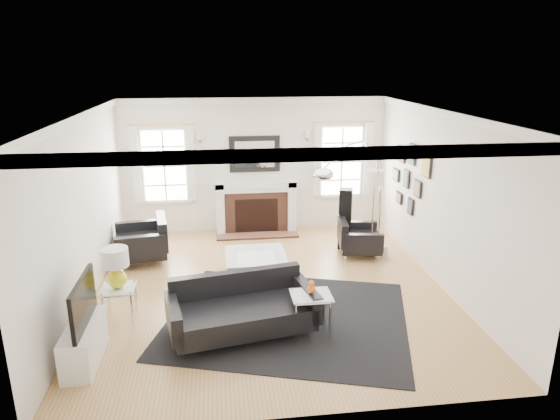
{
  "coord_description": "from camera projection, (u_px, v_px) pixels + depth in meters",
  "views": [
    {
      "loc": [
        -0.76,
        -7.25,
        3.56
      ],
      "look_at": [
        0.2,
        0.3,
        1.23
      ],
      "focal_mm": 32.0,
      "sensor_mm": 36.0,
      "label": 1
    }
  ],
  "objects": [
    {
      "name": "armchair_left",
      "position": [
        145.0,
        242.0,
        9.01
      ],
      "size": [
        1.03,
        1.12,
        0.67
      ],
      "color": "black",
      "rests_on": "floor"
    },
    {
      "name": "floor",
      "position": [
        270.0,
        289.0,
        8.01
      ],
      "size": [
        6.0,
        6.0,
        0.0
      ],
      "primitive_type": "plane",
      "color": "#A37A44",
      "rests_on": "ground"
    },
    {
      "name": "window_left",
      "position": [
        164.0,
        166.0,
        10.16
      ],
      "size": [
        1.24,
        0.15,
        1.62
      ],
      "color": "white",
      "rests_on": "back_wall"
    },
    {
      "name": "window_right",
      "position": [
        342.0,
        161.0,
        10.6
      ],
      "size": [
        1.24,
        0.15,
        1.62
      ],
      "color": "white",
      "rests_on": "back_wall"
    },
    {
      "name": "gourd_lamp",
      "position": [
        116.0,
        265.0,
        6.81
      ],
      "size": [
        0.36,
        0.36,
        0.58
      ],
      "color": "yellow",
      "rests_on": "side_table_left"
    },
    {
      "name": "tv_unit",
      "position": [
        84.0,
        338.0,
        6.01
      ],
      "size": [
        0.35,
        1.0,
        1.09
      ],
      "color": "white",
      "rests_on": "floor"
    },
    {
      "name": "gallery_wall",
      "position": [
        410.0,
        174.0,
        9.12
      ],
      "size": [
        0.04,
        1.73,
        1.29
      ],
      "color": "black",
      "rests_on": "right_wall"
    },
    {
      "name": "ceiling",
      "position": [
        269.0,
        113.0,
        7.19
      ],
      "size": [
        5.5,
        6.0,
        0.02
      ],
      "primitive_type": "cube",
      "color": "white",
      "rests_on": "back_wall"
    },
    {
      "name": "crown_molding",
      "position": [
        269.0,
        117.0,
        7.21
      ],
      "size": [
        5.5,
        6.0,
        0.12
      ],
      "primitive_type": "cube",
      "color": "white",
      "rests_on": "back_wall"
    },
    {
      "name": "left_wall",
      "position": [
        83.0,
        212.0,
        7.27
      ],
      "size": [
        0.04,
        6.0,
        2.8
      ],
      "primitive_type": "cube",
      "color": "silver",
      "rests_on": "floor"
    },
    {
      "name": "nesting_table",
      "position": [
        311.0,
        303.0,
        6.58
      ],
      "size": [
        0.53,
        0.44,
        0.58
      ],
      "color": "silver",
      "rests_on": "floor"
    },
    {
      "name": "area_rug",
      "position": [
        287.0,
        318.0,
        7.11
      ],
      "size": [
        3.97,
        3.6,
        0.01
      ],
      "primitive_type": "cube",
      "rotation": [
        0.0,
        0.0,
        -0.29
      ],
      "color": "black",
      "rests_on": "floor"
    },
    {
      "name": "side_table_left",
      "position": [
        119.0,
        294.0,
        6.94
      ],
      "size": [
        0.46,
        0.46,
        0.51
      ],
      "color": "silver",
      "rests_on": "floor"
    },
    {
      "name": "coffee_table",
      "position": [
        256.0,
        256.0,
        8.26
      ],
      "size": [
        0.99,
        0.99,
        0.44
      ],
      "color": "silver",
      "rests_on": "floor"
    },
    {
      "name": "orange_vase",
      "position": [
        311.0,
        288.0,
        6.51
      ],
      "size": [
        0.12,
        0.12,
        0.18
      ],
      "color": "orange",
      "rests_on": "nesting_table"
    },
    {
      "name": "arc_floor_lamp",
      "position": [
        354.0,
        199.0,
        8.49
      ],
      "size": [
        1.64,
        1.52,
        2.32
      ],
      "color": "silver",
      "rests_on": "floor"
    },
    {
      "name": "front_wall",
      "position": [
        303.0,
        294.0,
        4.75
      ],
      "size": [
        5.5,
        0.04,
        2.8
      ],
      "primitive_type": "cube",
      "color": "silver",
      "rests_on": "floor"
    },
    {
      "name": "right_wall",
      "position": [
        441.0,
        200.0,
        7.93
      ],
      "size": [
        0.04,
        6.0,
        2.8
      ],
      "primitive_type": "cube",
      "color": "silver",
      "rests_on": "floor"
    },
    {
      "name": "stick_floor_lamp",
      "position": [
        375.0,
        182.0,
        9.13
      ],
      "size": [
        0.32,
        0.32,
        1.6
      ],
      "color": "#C08B42",
      "rests_on": "floor"
    },
    {
      "name": "sofa",
      "position": [
        241.0,
        309.0,
        6.65
      ],
      "size": [
        2.06,
        1.23,
        0.63
      ],
      "color": "black",
      "rests_on": "floor"
    },
    {
      "name": "mantel_mirror",
      "position": [
        255.0,
        154.0,
        10.33
      ],
      "size": [
        1.05,
        0.07,
        0.75
      ],
      "color": "black",
      "rests_on": "back_wall"
    },
    {
      "name": "fireplace",
      "position": [
        256.0,
        207.0,
        10.5
      ],
      "size": [
        1.7,
        0.69,
        1.11
      ],
      "color": "white",
      "rests_on": "floor"
    },
    {
      "name": "armchair_right",
      "position": [
        357.0,
        239.0,
        9.32
      ],
      "size": [
        0.86,
        0.93,
        0.57
      ],
      "color": "black",
      "rests_on": "floor"
    },
    {
      "name": "back_wall",
      "position": [
        255.0,
        165.0,
        10.45
      ],
      "size": [
        5.5,
        0.04,
        2.8
      ],
      "primitive_type": "cube",
      "color": "silver",
      "rests_on": "floor"
    },
    {
      "name": "speaker_tower",
      "position": [
        345.0,
        219.0,
        9.59
      ],
      "size": [
        0.3,
        0.3,
        1.18
      ],
      "primitive_type": "cube",
      "rotation": [
        0.0,
        0.0,
        -0.32
      ],
      "color": "black",
      "rests_on": "floor"
    }
  ]
}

